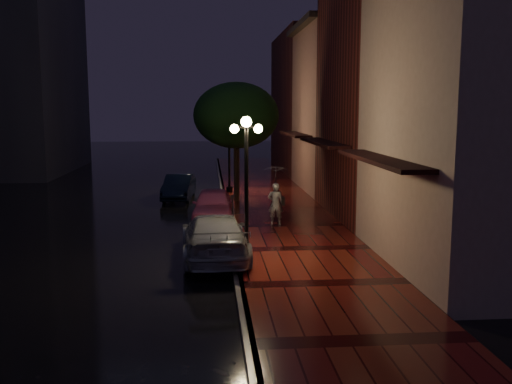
# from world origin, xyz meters

# --- Properties ---
(ground) EXTENTS (120.00, 120.00, 0.00)m
(ground) POSITION_xyz_m (0.00, 0.00, 0.00)
(ground) COLOR black
(ground) RESTS_ON ground
(sidewalk) EXTENTS (4.50, 60.00, 0.15)m
(sidewalk) POSITION_xyz_m (2.25, 0.00, 0.07)
(sidewalk) COLOR #4A0D0D
(sidewalk) RESTS_ON ground
(curb) EXTENTS (0.25, 60.00, 0.15)m
(curb) POSITION_xyz_m (0.00, 0.00, 0.07)
(curb) COLOR #595451
(curb) RESTS_ON ground
(storefront_near) EXTENTS (5.00, 8.00, 8.50)m
(storefront_near) POSITION_xyz_m (7.00, -6.00, 4.25)
(storefront_near) COLOR gray
(storefront_near) RESTS_ON ground
(storefront_mid) EXTENTS (5.00, 8.00, 11.00)m
(storefront_mid) POSITION_xyz_m (7.00, 2.00, 5.50)
(storefront_mid) COLOR #511914
(storefront_mid) RESTS_ON ground
(storefront_far) EXTENTS (5.00, 8.00, 9.00)m
(storefront_far) POSITION_xyz_m (7.00, 10.00, 4.50)
(storefront_far) COLOR #8C5951
(storefront_far) RESTS_ON ground
(storefront_extra) EXTENTS (5.00, 12.00, 10.00)m
(storefront_extra) POSITION_xyz_m (7.00, 20.00, 5.00)
(storefront_extra) COLOR #511914
(storefront_extra) RESTS_ON ground
(streetlamp_near) EXTENTS (0.96, 0.36, 4.31)m
(streetlamp_near) POSITION_xyz_m (0.35, -5.00, 2.60)
(streetlamp_near) COLOR black
(streetlamp_near) RESTS_ON sidewalk
(streetlamp_far) EXTENTS (0.96, 0.36, 4.31)m
(streetlamp_far) POSITION_xyz_m (0.35, 9.00, 2.60)
(streetlamp_far) COLOR black
(streetlamp_far) RESTS_ON sidewalk
(street_tree) EXTENTS (4.16, 4.16, 5.80)m
(street_tree) POSITION_xyz_m (0.61, 5.99, 4.24)
(street_tree) COLOR black
(street_tree) RESTS_ON sidewalk
(pink_car) EXTENTS (1.82, 4.16, 1.39)m
(pink_car) POSITION_xyz_m (-0.60, 1.65, 0.70)
(pink_car) COLOR #CC5481
(pink_car) RESTS_ON ground
(navy_car) EXTENTS (1.72, 4.01, 1.28)m
(navy_car) POSITION_xyz_m (-2.31, 7.73, 0.64)
(navy_car) COLOR black
(navy_car) RESTS_ON ground
(silver_car) EXTENTS (2.21, 5.04, 1.44)m
(silver_car) POSITION_xyz_m (-0.60, -4.34, 0.72)
(silver_car) COLOR #929399
(silver_car) RESTS_ON ground
(woman_with_umbrella) EXTENTS (0.97, 0.99, 2.34)m
(woman_with_umbrella) POSITION_xyz_m (1.83, 0.08, 1.69)
(woman_with_umbrella) COLOR white
(woman_with_umbrella) RESTS_ON sidewalk
(parking_meter) EXTENTS (0.11, 0.08, 1.17)m
(parking_meter) POSITION_xyz_m (0.15, 0.35, 0.86)
(parking_meter) COLOR black
(parking_meter) RESTS_ON sidewalk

